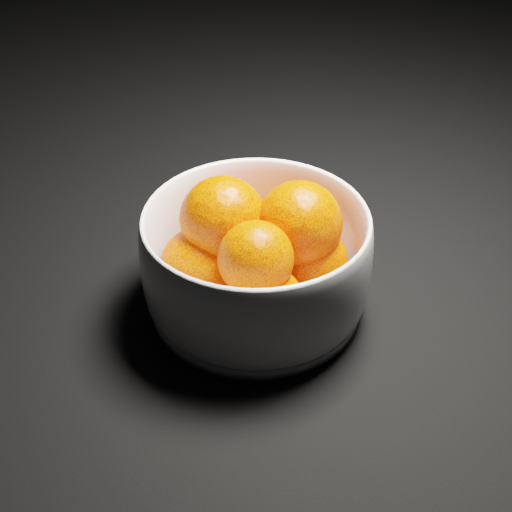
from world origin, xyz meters
name	(u,v)px	position (x,y,z in m)	size (l,w,h in m)	color
ground	(203,157)	(0.00, 0.00, 0.00)	(3.00, 3.00, 0.00)	black
bowl	(256,260)	(-0.07, -0.25, 0.05)	(0.19, 0.19, 0.09)	silver
orange_pile	(257,248)	(-0.06, -0.25, 0.06)	(0.15, 0.15, 0.10)	#FF4605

